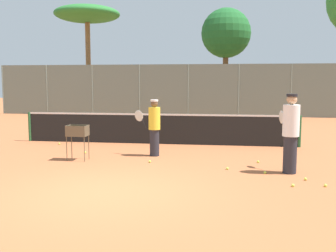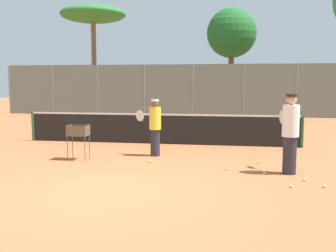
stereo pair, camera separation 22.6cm
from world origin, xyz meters
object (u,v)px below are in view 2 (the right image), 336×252
player_red_cap (290,133)px  ball_cart (78,133)px  player_white_outfit (155,127)px  parked_car (145,102)px  tennis_net (160,128)px

player_red_cap → ball_cart: size_ratio=1.94×
player_white_outfit → ball_cart: player_white_outfit is taller
player_red_cap → ball_cart: player_red_cap is taller
parked_car → tennis_net: bearing=-75.4°
tennis_net → player_white_outfit: bearing=-83.3°
tennis_net → parked_car: (-3.94, 15.11, 0.10)m
player_white_outfit → player_red_cap: (3.62, -1.70, 0.12)m
tennis_net → ball_cart: tennis_net is taller
player_white_outfit → player_red_cap: player_red_cap is taller
tennis_net → parked_car: size_ratio=2.31×
ball_cart → parked_car: bearing=96.8°
player_white_outfit → parked_car: bearing=-58.2°
tennis_net → player_white_outfit: 2.23m
player_white_outfit → ball_cart: (-2.01, -0.93, -0.12)m
player_white_outfit → parked_car: (-4.19, 17.30, -0.21)m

